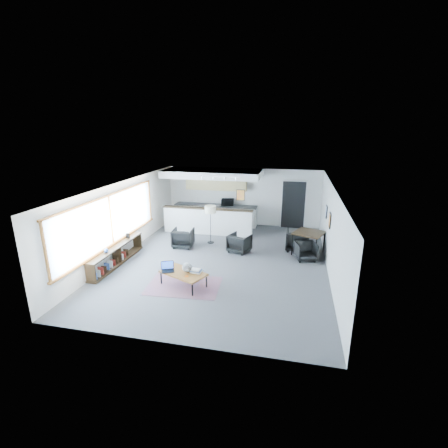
% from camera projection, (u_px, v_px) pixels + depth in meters
% --- Properties ---
extents(room, '(7.02, 9.02, 2.62)m').
position_uv_depth(room, '(221.00, 225.00, 10.70)').
color(room, '#4B4B4D').
rests_on(room, ground).
extents(window, '(0.10, 5.95, 1.66)m').
position_uv_depth(window, '(111.00, 221.00, 10.53)').
color(window, '#8CBFFF').
rests_on(window, room).
extents(console, '(0.35, 3.00, 0.80)m').
position_uv_depth(console, '(116.00, 256.00, 10.68)').
color(console, black).
rests_on(console, floor).
extents(kitchenette, '(4.20, 1.96, 2.60)m').
position_uv_depth(kitchenette, '(213.00, 197.00, 14.38)').
color(kitchenette, white).
rests_on(kitchenette, floor).
extents(doorway, '(1.10, 0.12, 2.15)m').
position_uv_depth(doorway, '(293.00, 204.00, 14.41)').
color(doorway, black).
rests_on(doorway, room).
extents(track_light, '(1.60, 0.07, 0.15)m').
position_uv_depth(track_light, '(218.00, 177.00, 12.52)').
color(track_light, silver).
rests_on(track_light, room).
extents(wall_art_lower, '(0.03, 0.38, 0.48)m').
position_uv_depth(wall_art_lower, '(330.00, 220.00, 10.28)').
color(wall_art_lower, black).
rests_on(wall_art_lower, room).
extents(wall_art_upper, '(0.03, 0.34, 0.44)m').
position_uv_depth(wall_art_upper, '(326.00, 212.00, 11.51)').
color(wall_art_upper, black).
rests_on(wall_art_upper, room).
extents(kilim_rug, '(2.16, 1.55, 0.01)m').
position_uv_depth(kilim_rug, '(184.00, 286.00, 9.35)').
color(kilim_rug, brown).
rests_on(kilim_rug, floor).
extents(coffee_table, '(1.47, 1.16, 0.43)m').
position_uv_depth(coffee_table, '(183.00, 273.00, 9.24)').
color(coffee_table, brown).
rests_on(coffee_table, floor).
extents(laptop, '(0.45, 0.41, 0.26)m').
position_uv_depth(laptop, '(168.00, 268.00, 9.33)').
color(laptop, black).
rests_on(laptop, coffee_table).
extents(ceramic_pot, '(0.28, 0.28, 0.28)m').
position_uv_depth(ceramic_pot, '(187.00, 267.00, 9.22)').
color(ceramic_pot, gray).
rests_on(ceramic_pot, coffee_table).
extents(book_stack, '(0.33, 0.28, 0.10)m').
position_uv_depth(book_stack, '(196.00, 271.00, 9.23)').
color(book_stack, silver).
rests_on(book_stack, coffee_table).
extents(coaster, '(0.10, 0.10, 0.01)m').
position_uv_depth(coaster, '(187.00, 276.00, 8.98)').
color(coaster, '#E5590C').
rests_on(coaster, coffee_table).
extents(armchair_left, '(0.81, 0.76, 0.77)m').
position_uv_depth(armchair_left, '(183.00, 237.00, 12.28)').
color(armchair_left, black).
rests_on(armchair_left, floor).
extents(armchair_right, '(0.89, 0.86, 0.73)m').
position_uv_depth(armchair_right, '(239.00, 242.00, 11.78)').
color(armchair_right, black).
rests_on(armchair_right, floor).
extents(floor_lamp, '(0.48, 0.48, 1.50)m').
position_uv_depth(floor_lamp, '(210.00, 211.00, 12.43)').
color(floor_lamp, black).
rests_on(floor_lamp, floor).
extents(dining_table, '(1.25, 1.25, 0.81)m').
position_uv_depth(dining_table, '(309.00, 234.00, 11.49)').
color(dining_table, black).
rests_on(dining_table, floor).
extents(dining_chair_near, '(0.70, 0.68, 0.59)m').
position_uv_depth(dining_chair_near, '(306.00, 252.00, 11.09)').
color(dining_chair_near, black).
rests_on(dining_chair_near, floor).
extents(dining_chair_far, '(0.71, 0.66, 0.71)m').
position_uv_depth(dining_chair_far, '(297.00, 241.00, 11.94)').
color(dining_chair_far, black).
rests_on(dining_chair_far, floor).
extents(microwave, '(0.59, 0.37, 0.37)m').
position_uv_depth(microwave, '(228.00, 202.00, 14.76)').
color(microwave, black).
rests_on(microwave, kitchenette).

